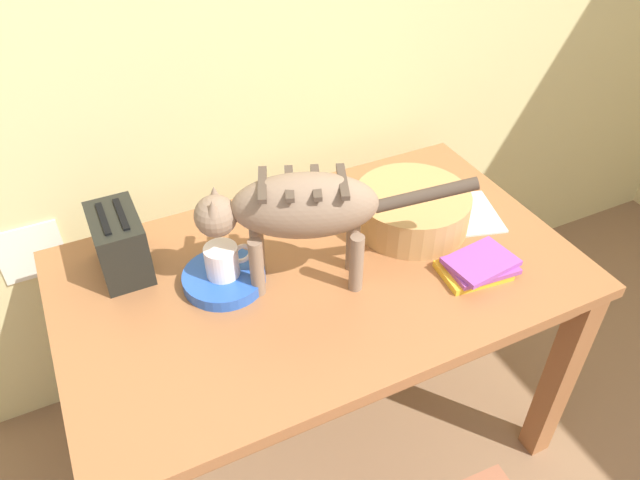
{
  "coord_description": "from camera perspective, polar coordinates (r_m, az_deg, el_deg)",
  "views": [
    {
      "loc": [
        -0.54,
        0.39,
        1.83
      ],
      "look_at": [
        -0.02,
        1.46,
        0.86
      ],
      "focal_mm": 33.85,
      "sensor_mm": 36.0,
      "label": 1
    }
  ],
  "objects": [
    {
      "name": "wall_rear",
      "position": [
        1.83,
        -7.77,
        20.35
      ],
      "size": [
        4.72,
        0.11,
        2.5
      ],
      "color": "beige",
      "rests_on": "ground_plane"
    },
    {
      "name": "dining_table",
      "position": [
        1.67,
        0.0,
        -5.09
      ],
      "size": [
        1.36,
        0.82,
        0.76
      ],
      "color": "#985E36",
      "rests_on": "ground_plane"
    },
    {
      "name": "cat",
      "position": [
        1.44,
        -2.09,
        2.83
      ],
      "size": [
        0.64,
        0.3,
        0.32
      ],
      "rotation": [
        0.0,
        0.0,
        1.19
      ],
      "color": "#856B54",
      "rests_on": "dining_table"
    },
    {
      "name": "saucer_bowl",
      "position": [
        1.58,
        -9.05,
        -3.59
      ],
      "size": [
        0.21,
        0.21,
        0.03
      ],
      "primitive_type": "cylinder",
      "color": "blue",
      "rests_on": "dining_table"
    },
    {
      "name": "coffee_mug",
      "position": [
        1.54,
        -9.14,
        -1.93
      ],
      "size": [
        0.13,
        0.09,
        0.08
      ],
      "color": "white",
      "rests_on": "saucer_bowl"
    },
    {
      "name": "magazine",
      "position": [
        1.83,
        12.06,
        2.26
      ],
      "size": [
        0.33,
        0.28,
        0.01
      ],
      "primitive_type": "cube",
      "rotation": [
        0.0,
        0.0,
        -0.28
      ],
      "color": "silver",
      "rests_on": "dining_table"
    },
    {
      "name": "book_stack",
      "position": [
        1.63,
        14.68,
        -2.43
      ],
      "size": [
        0.2,
        0.15,
        0.05
      ],
      "color": "yellow",
      "rests_on": "dining_table"
    },
    {
      "name": "wicker_basket",
      "position": [
        1.74,
        8.66,
        2.94
      ],
      "size": [
        0.33,
        0.33,
        0.11
      ],
      "color": "tan",
      "rests_on": "dining_table"
    },
    {
      "name": "toaster",
      "position": [
        1.64,
        -18.42,
        -0.3
      ],
      "size": [
        0.12,
        0.2,
        0.18
      ],
      "color": "black",
      "rests_on": "dining_table"
    }
  ]
}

